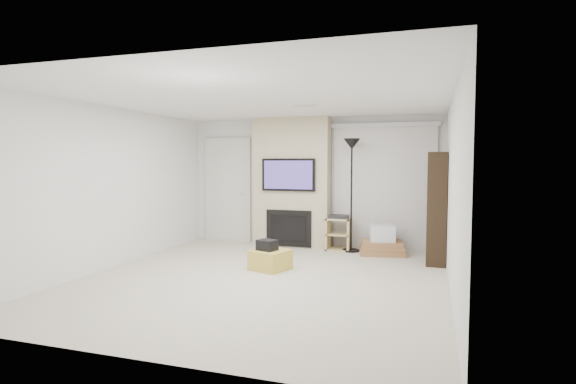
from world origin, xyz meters
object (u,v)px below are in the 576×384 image
(floor_lamp, at_px, (352,163))
(av_stand, at_px, (339,232))
(bookshelf, at_px, (437,208))
(ottoman, at_px, (270,260))
(box_stack, at_px, (382,243))

(floor_lamp, bearing_deg, av_stand, 166.62)
(av_stand, relative_size, bookshelf, 0.37)
(ottoman, xyz_separation_m, av_stand, (0.70, 1.82, 0.20))
(floor_lamp, height_order, av_stand, floor_lamp)
(bookshelf, bearing_deg, av_stand, 162.73)
(ottoman, height_order, floor_lamp, floor_lamp)
(ottoman, relative_size, box_stack, 0.57)
(av_stand, xyz_separation_m, box_stack, (0.81, -0.13, -0.15))
(floor_lamp, relative_size, box_stack, 2.35)
(ottoman, relative_size, av_stand, 0.76)
(box_stack, bearing_deg, floor_lamp, 172.30)
(ottoman, bearing_deg, box_stack, 48.12)
(ottoman, bearing_deg, floor_lamp, 61.98)
(floor_lamp, height_order, box_stack, floor_lamp)
(box_stack, bearing_deg, ottoman, -131.88)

